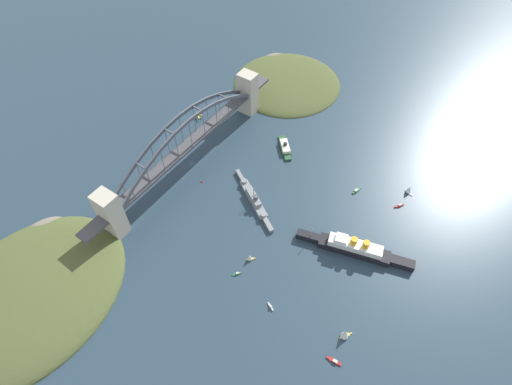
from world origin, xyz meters
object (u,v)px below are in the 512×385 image
object	(u,v)px
ocean_liner	(355,248)
naval_cruiser	(254,199)
small_boat_6	(271,307)
harbor_arch_bridge	(188,144)
small_boat_4	(250,257)
channel_marker_buoy	(202,181)
small_boat_2	(409,190)
small_boat_7	(334,361)
small_boat_5	(345,334)
small_boat_1	(237,274)
small_boat_3	(399,206)
seaplane_taxiing_near_bridge	(199,116)
small_boat_0	(356,191)
harbor_ferry_steamer	(285,147)

from	to	relation	value
ocean_liner	naval_cruiser	distance (m)	101.18
small_boat_6	harbor_arch_bridge	bearing A→B (deg)	-118.80
small_boat_4	channel_marker_buoy	distance (m)	97.95
small_boat_2	small_boat_7	xyz separation A→B (m)	(178.20, 15.20, -3.43)
harbor_arch_bridge	small_boat_5	world-z (taller)	harbor_arch_bridge
small_boat_2	ocean_liner	bearing A→B (deg)	-8.59
small_boat_1	small_boat_2	bearing A→B (deg)	152.99
small_boat_1	channel_marker_buoy	xyz separation A→B (m)	(-60.82, -86.90, 0.45)
small_boat_5	channel_marker_buoy	xyz separation A→B (m)	(-57.32, -182.25, -4.28)
small_boat_3	channel_marker_buoy	distance (m)	187.24
small_boat_2	small_boat_7	bearing A→B (deg)	4.87
harbor_arch_bridge	naval_cruiser	xyz separation A→B (m)	(4.32, 79.90, -22.72)
naval_cruiser	small_boat_1	distance (m)	77.03
naval_cruiser	channel_marker_buoy	world-z (taller)	naval_cruiser
small_boat_2	small_boat_5	distance (m)	158.80
small_boat_5	channel_marker_buoy	bearing A→B (deg)	-107.46
harbor_arch_bridge	seaplane_taxiing_near_bridge	distance (m)	73.51
ocean_liner	small_boat_2	distance (m)	89.30
naval_cruiser	small_boat_0	size ratio (longest dim) A/B	6.19
small_boat_1	channel_marker_buoy	distance (m)	106.07
seaplane_taxiing_near_bridge	small_boat_1	xyz separation A→B (m)	(132.56, 149.97, -1.49)
small_boat_3	channel_marker_buoy	xyz separation A→B (m)	(80.65, -168.98, 0.26)
naval_cruiser	small_boat_4	bearing A→B (deg)	31.61
small_boat_7	harbor_ferry_steamer	bearing A→B (deg)	-138.60
seaplane_taxiing_near_bridge	small_boat_0	world-z (taller)	seaplane_taxiing_near_bridge
small_boat_0	small_boat_2	bearing A→B (deg)	122.80
harbor_ferry_steamer	small_boat_2	size ratio (longest dim) A/B	3.40
ocean_liner	seaplane_taxiing_near_bridge	distance (m)	226.96
small_boat_2	small_boat_6	distance (m)	175.63
small_boat_2	harbor_arch_bridge	bearing A→B (deg)	-65.78
small_boat_1	channel_marker_buoy	size ratio (longest dim) A/B	2.59
harbor_arch_bridge	naval_cruiser	world-z (taller)	harbor_arch_bridge
small_boat_0	small_boat_4	xyz separation A→B (m)	(118.34, -40.86, 3.20)
ocean_liner	naval_cruiser	size ratio (longest dim) A/B	1.41
seaplane_taxiing_near_bridge	channel_marker_buoy	bearing A→B (deg)	41.32
channel_marker_buoy	seaplane_taxiing_near_bridge	bearing A→B (deg)	-138.68
harbor_arch_bridge	small_boat_6	xyz separation A→B (m)	(82.52, 150.09, -24.96)
channel_marker_buoy	small_boat_7	bearing A→B (deg)	67.29
small_boat_5	ocean_liner	bearing A→B (deg)	-159.47
small_boat_0	ocean_liner	bearing A→B (deg)	24.04
harbor_ferry_steamer	small_boat_6	world-z (taller)	harbor_ferry_steamer
harbor_ferry_steamer	small_boat_3	xyz separation A→B (m)	(3.99, 127.14, -1.57)
small_boat_4	harbor_ferry_steamer	bearing A→B (deg)	-160.40
harbor_ferry_steamer	small_boat_3	world-z (taller)	harbor_ferry_steamer
small_boat_1	small_boat_6	distance (m)	39.09
naval_cruiser	small_boat_3	xyz separation A→B (m)	(-71.43, 114.04, -2.32)
small_boat_4	seaplane_taxiing_near_bridge	bearing A→B (deg)	-127.48
harbor_ferry_steamer	harbor_arch_bridge	bearing A→B (deg)	-43.22
harbor_ferry_steamer	seaplane_taxiing_near_bridge	size ratio (longest dim) A/B	3.15
harbor_ferry_steamer	small_boat_4	size ratio (longest dim) A/B	3.50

